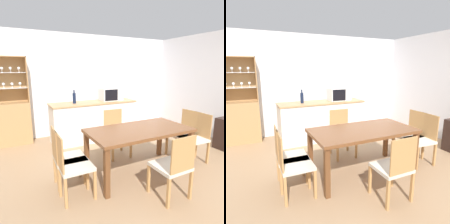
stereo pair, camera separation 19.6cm
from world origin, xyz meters
The scene contains 13 objects.
ground_plane centered at (0.00, 0.00, 0.00)m, with size 18.00×18.00×0.00m, color #A37F5B.
wall_back centered at (0.00, 2.63, 1.27)m, with size 6.80×0.06×2.55m.
kitchen_counter centered at (-0.10, 1.90, 0.46)m, with size 2.03×0.63×0.92m.
display_cabinet centered at (-1.86, 2.43, 0.61)m, with size 0.79×0.35×1.95m.
dining_table centered at (-0.07, 0.07, 0.66)m, with size 1.65×0.87×0.75m.
dining_chair_head_far centered at (-0.06, 0.83, 0.45)m, with size 0.44×0.44×0.90m.
dining_chair_side_left_near centered at (-1.22, -0.06, 0.45)m, with size 0.43×0.43×0.90m.
dining_chair_side_left_far centered at (-1.22, 0.20, 0.45)m, with size 0.44×0.44×0.90m.
dining_chair_side_right_far centered at (1.09, 0.20, 0.45)m, with size 0.45×0.45×0.90m.
dining_chair_side_right_near centered at (1.09, -0.06, 0.45)m, with size 0.45×0.45×0.90m.
dining_chair_head_near centered at (-0.07, -0.69, 0.45)m, with size 0.43×0.43×0.90m.
microwave centered at (0.38, 1.94, 1.07)m, with size 0.52×0.39×0.30m.
wine_bottle centered at (-0.56, 1.90, 1.05)m, with size 0.07×0.07×0.31m.
Camera 2 is at (-1.70, -2.52, 1.70)m, focal length 32.00 mm.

